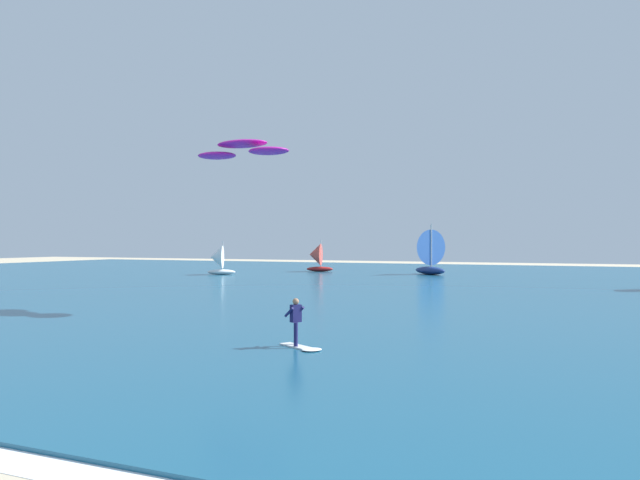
{
  "coord_description": "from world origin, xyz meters",
  "views": [
    {
      "loc": [
        9.09,
        -1.33,
        3.73
      ],
      "look_at": [
        -0.02,
        19.68,
        3.78
      ],
      "focal_mm": 34.4,
      "sensor_mm": 36.0,
      "label": 1
    }
  ],
  "objects_px": {
    "kite": "(242,149)",
    "sailboat_trailing": "(316,257)",
    "sailboat_far_left": "(217,260)",
    "sailboat_leading": "(426,251)",
    "kitesurfer": "(299,330)"
  },
  "relations": [
    {
      "from": "kitesurfer",
      "to": "sailboat_leading",
      "type": "distance_m",
      "value": 48.47
    },
    {
      "from": "sailboat_far_left",
      "to": "sailboat_leading",
      "type": "bearing_deg",
      "value": 25.52
    },
    {
      "from": "sailboat_far_left",
      "to": "sailboat_leading",
      "type": "distance_m",
      "value": 23.0
    },
    {
      "from": "kitesurfer",
      "to": "sailboat_leading",
      "type": "xyz_separation_m",
      "value": [
        -7.16,
        47.9,
        1.94
      ]
    },
    {
      "from": "sailboat_far_left",
      "to": "sailboat_trailing",
      "type": "bearing_deg",
      "value": 56.55
    },
    {
      "from": "kitesurfer",
      "to": "kite",
      "type": "distance_m",
      "value": 14.92
    },
    {
      "from": "kitesurfer",
      "to": "sailboat_trailing",
      "type": "xyz_separation_m",
      "value": [
        -20.84,
        48.69,
        1.14
      ]
    },
    {
      "from": "kitesurfer",
      "to": "sailboat_trailing",
      "type": "height_order",
      "value": "sailboat_trailing"
    },
    {
      "from": "kite",
      "to": "sailboat_trailing",
      "type": "bearing_deg",
      "value": 108.22
    },
    {
      "from": "kitesurfer",
      "to": "sailboat_leading",
      "type": "relative_size",
      "value": 0.35
    },
    {
      "from": "kite",
      "to": "sailboat_leading",
      "type": "relative_size",
      "value": 1.07
    },
    {
      "from": "sailboat_trailing",
      "to": "sailboat_leading",
      "type": "height_order",
      "value": "sailboat_leading"
    },
    {
      "from": "kitesurfer",
      "to": "kite",
      "type": "relative_size",
      "value": 0.33
    },
    {
      "from": "sailboat_leading",
      "to": "sailboat_far_left",
      "type": "bearing_deg",
      "value": -154.48
    },
    {
      "from": "kitesurfer",
      "to": "sailboat_far_left",
      "type": "relative_size",
      "value": 0.55
    }
  ]
}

